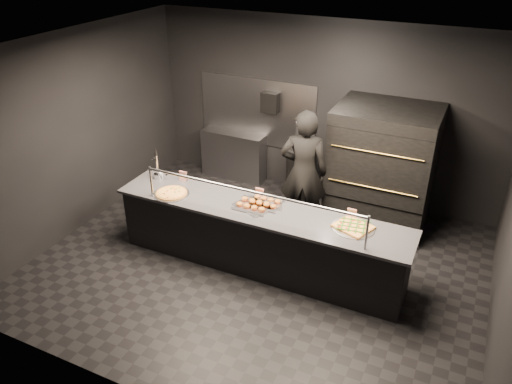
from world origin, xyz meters
TOP-DOWN VIEW (x-y plane):
  - room at (-0.02, 0.05)m, footprint 6.04×6.00m
  - service_counter at (0.00, -0.00)m, footprint 4.10×0.78m
  - pizza_oven at (1.20, 1.90)m, footprint 1.50×1.23m
  - prep_shelf at (-1.60, 2.32)m, footprint 1.20×0.35m
  - towel_dispenser at (-0.90, 2.39)m, footprint 0.30×0.20m
  - fire_extinguisher at (-0.35, 2.40)m, footprint 0.14×0.14m
  - beer_tap at (-1.74, 0.18)m, footprint 0.13×0.19m
  - round_pizza at (-1.29, -0.15)m, footprint 0.50×0.50m
  - slider_tray_a at (-0.10, 0.02)m, footprint 0.57×0.50m
  - slider_tray_b at (0.02, 0.15)m, footprint 0.53×0.46m
  - square_pizza at (1.26, 0.08)m, footprint 0.54×0.54m
  - condiment_jar at (-1.67, 0.20)m, footprint 0.14×0.06m
  - tent_cards at (-0.11, 0.28)m, footprint 2.66×0.04m
  - trash_bin at (-0.20, 2.13)m, footprint 0.51×0.51m
  - worker at (0.19, 1.17)m, footprint 0.81×0.64m

SIDE VIEW (x-z plane):
  - trash_bin at x=-0.20m, z-range 0.00..0.85m
  - prep_shelf at x=-1.60m, z-range 0.00..0.90m
  - service_counter at x=0.00m, z-range -0.22..1.15m
  - round_pizza at x=-1.29m, z-range 0.92..0.95m
  - square_pizza at x=1.26m, z-range 0.92..0.96m
  - slider_tray_b at x=0.02m, z-range 0.91..0.98m
  - slider_tray_a at x=-0.10m, z-range 0.91..0.99m
  - condiment_jar at x=-1.67m, z-range 0.92..1.01m
  - pizza_oven at x=1.20m, z-range 0.01..1.92m
  - worker at x=0.19m, z-range 0.00..1.96m
  - tent_cards at x=-0.11m, z-range 0.92..1.07m
  - fire_extinguisher at x=-0.35m, z-range 0.81..1.31m
  - beer_tap at x=-1.74m, z-range 0.81..1.31m
  - room at x=-0.02m, z-range 0.00..3.00m
  - towel_dispenser at x=-0.90m, z-range 1.38..1.73m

